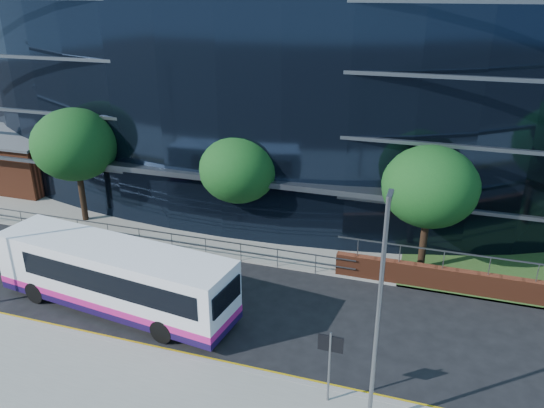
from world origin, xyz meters
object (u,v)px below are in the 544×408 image
(tree_far_b, at_px, (239,169))
(brick_pavilion, at_px, (15,157))
(city_bus, at_px, (116,277))
(street_sign, at_px, (330,352))
(streetlight_east, at_px, (379,311))
(tree_far_a, at_px, (75,145))
(tree_far_c, at_px, (430,187))

(tree_far_b, bearing_deg, brick_pavilion, 168.12)
(tree_far_b, height_order, city_bus, tree_far_b)
(street_sign, bearing_deg, streetlight_east, -21.36)
(tree_far_a, xyz_separation_m, city_bus, (7.37, -7.73, -3.23))
(street_sign, distance_m, tree_far_a, 20.63)
(tree_far_b, relative_size, city_bus, 0.52)
(tree_far_a, height_order, streetlight_east, streetlight_east)
(tree_far_b, xyz_separation_m, city_bus, (-2.63, -8.23, -2.58))
(brick_pavilion, relative_size, street_sign, 3.07)
(streetlight_east, bearing_deg, city_bus, 163.48)
(tree_far_b, bearing_deg, tree_far_c, -2.86)
(brick_pavilion, distance_m, city_bus, 20.43)
(brick_pavilion, relative_size, tree_far_b, 1.42)
(streetlight_east, bearing_deg, tree_far_a, 149.54)
(brick_pavilion, distance_m, tree_far_a, 10.48)
(tree_far_c, bearing_deg, brick_pavilion, 171.18)
(brick_pavilion, relative_size, tree_far_a, 1.23)
(tree_far_b, relative_size, tree_far_c, 0.93)
(tree_far_c, distance_m, streetlight_east, 11.22)
(brick_pavilion, xyz_separation_m, streetlight_east, (28.00, -15.67, 2.50))
(streetlight_east, bearing_deg, tree_far_c, 84.89)
(streetlight_east, bearing_deg, tree_far_b, 127.63)
(street_sign, height_order, tree_far_b, tree_far_b)
(brick_pavilion, relative_size, tree_far_c, 1.32)
(tree_far_a, bearing_deg, tree_far_c, 0.00)
(tree_far_a, height_order, tree_far_b, tree_far_a)
(brick_pavilion, bearing_deg, tree_far_c, -8.82)
(brick_pavilion, bearing_deg, tree_far_a, -26.55)
(tree_far_c, height_order, city_bus, tree_far_c)
(street_sign, height_order, city_bus, city_bus)
(tree_far_a, xyz_separation_m, tree_far_b, (10.00, 0.50, -0.65))
(brick_pavilion, bearing_deg, streetlight_east, -29.24)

